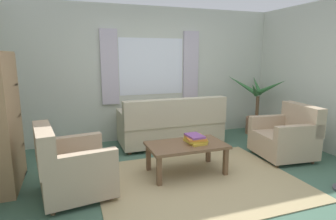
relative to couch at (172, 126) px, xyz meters
The scene contains 11 objects.
ground_plane 1.64m from the couch, 97.10° to the right, with size 6.24×6.24×0.00m, color #476B56.
wall_back 1.17m from the couch, 106.41° to the left, with size 5.32×0.12×2.60m, color beige.
window_with_curtains 1.25m from the couch, 108.60° to the left, with size 1.98×0.07×1.40m.
area_rug 1.64m from the couch, 97.10° to the right, with size 2.63×2.07×0.01m, color tan.
couch is the anchor object (origin of this frame).
armchair_left 2.29m from the couch, 141.89° to the right, with size 0.93×0.95×0.88m.
armchair_right 1.99m from the couch, 38.60° to the right, with size 0.90×0.92×0.88m.
coffee_table 1.30m from the couch, 100.91° to the right, with size 1.10×0.64×0.44m.
book_stack_on_table 1.28m from the couch, 94.75° to the right, with size 0.31×0.35×0.11m.
potted_plant 1.99m from the couch, ahead, with size 0.98×1.23×1.28m.
bookshelf 2.71m from the couch, 161.80° to the right, with size 0.30×0.94×1.72m.
Camera 1 is at (-1.55, -3.16, 1.67)m, focal length 29.76 mm.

